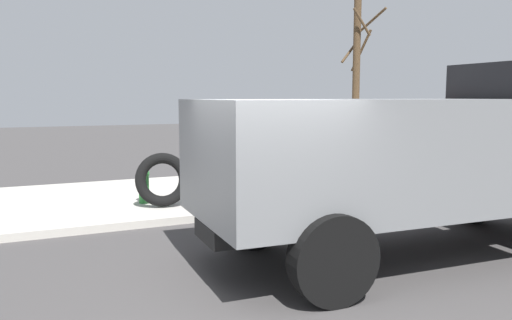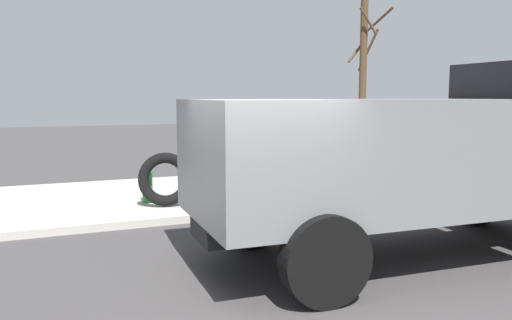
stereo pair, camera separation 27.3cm
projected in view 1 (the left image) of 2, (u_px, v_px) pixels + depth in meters
ground_plane at (250, 302)px, 6.19m from camera, size 80.00×80.00×0.00m
sidewalk_curb at (137, 199)px, 12.05m from camera, size 36.00×5.00×0.15m
fire_hydrant at (144, 184)px, 11.16m from camera, size 0.26×0.58×0.77m
loose_tire at (162, 180)px, 10.76m from camera, size 1.18×0.60×1.14m
stop_sign at (274, 132)px, 11.24m from camera, size 0.76×0.08×2.20m
dump_truck_gray at (434, 151)px, 7.98m from camera, size 7.10×3.04×3.00m
bare_tree at (356, 83)px, 14.57m from camera, size 1.05×1.11×5.06m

